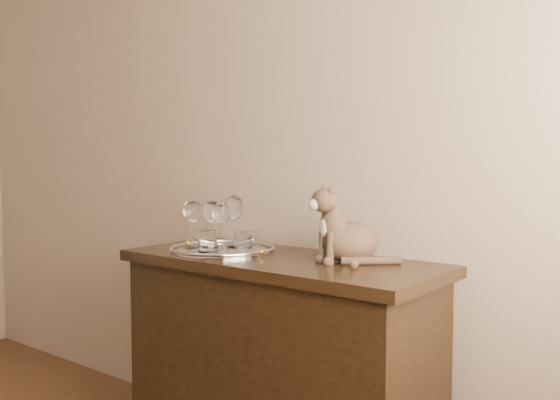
% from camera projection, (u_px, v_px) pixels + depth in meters
% --- Properties ---
extents(wall_back, '(4.00, 0.10, 2.70)m').
position_uv_depth(wall_back, '(219.00, 127.00, 2.83)').
color(wall_back, tan).
rests_on(wall_back, ground).
extents(sideboard, '(1.20, 0.50, 0.85)m').
position_uv_depth(sideboard, '(280.00, 372.00, 2.28)').
color(sideboard, black).
rests_on(sideboard, ground).
extents(tray, '(0.40, 0.40, 0.01)m').
position_uv_depth(tray, '(223.00, 251.00, 2.39)').
color(tray, silver).
rests_on(tray, sideboard).
extents(wine_glass_a, '(0.07, 0.07, 0.18)m').
position_uv_depth(wine_glass_a, '(212.00, 223.00, 2.47)').
color(wine_glass_a, white).
rests_on(wine_glass_a, tray).
extents(wine_glass_b, '(0.08, 0.08, 0.21)m').
position_uv_depth(wine_glass_b, '(234.00, 221.00, 2.45)').
color(wine_glass_b, white).
rests_on(wine_glass_b, tray).
extents(wine_glass_c, '(0.07, 0.07, 0.19)m').
position_uv_depth(wine_glass_c, '(193.00, 224.00, 2.42)').
color(wine_glass_c, white).
rests_on(wine_glass_c, tray).
extents(wine_glass_d, '(0.07, 0.07, 0.18)m').
position_uv_depth(wine_glass_d, '(221.00, 225.00, 2.40)').
color(wine_glass_d, white).
rests_on(wine_glass_d, tray).
extents(tumbler_b, '(0.07, 0.07, 0.08)m').
position_uv_depth(tumbler_b, '(208.00, 241.00, 2.32)').
color(tumbler_b, white).
rests_on(tumbler_b, tray).
extents(tumbler_c, '(0.07, 0.07, 0.08)m').
position_uv_depth(tumbler_c, '(245.00, 243.00, 2.29)').
color(tumbler_c, white).
rests_on(tumbler_c, tray).
extents(cat, '(0.36, 0.35, 0.28)m').
position_uv_depth(cat, '(350.00, 222.00, 2.16)').
color(cat, brown).
rests_on(cat, sideboard).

